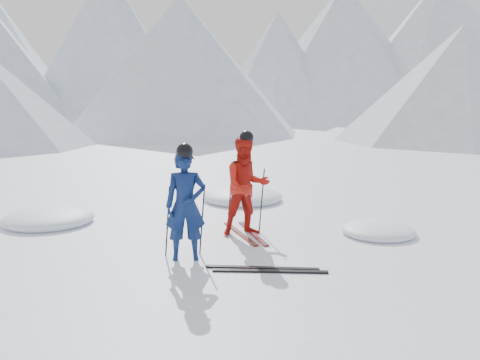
{
  "coord_description": "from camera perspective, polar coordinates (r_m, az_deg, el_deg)",
  "views": [
    {
      "loc": [
        -1.82,
        -8.28,
        2.56
      ],
      "look_at": [
        -1.39,
        0.5,
        1.1
      ],
      "focal_mm": 38.0,
      "sensor_mm": 36.0,
      "label": 1
    }
  ],
  "objects": [
    {
      "name": "ground",
      "position": [
        8.86,
        9.23,
        -7.5
      ],
      "size": [
        160.0,
        160.0,
        0.0
      ],
      "primitive_type": "plane",
      "color": "white",
      "rests_on": "ground"
    },
    {
      "name": "mountain_range",
      "position": [
        44.43,
        7.15,
        14.74
      ],
      "size": [
        106.15,
        62.94,
        15.53
      ],
      "color": "#B2BCD1",
      "rests_on": "ground"
    },
    {
      "name": "skier_blue",
      "position": [
        7.98,
        -6.13,
        -2.86
      ],
      "size": [
        0.66,
        0.46,
        1.74
      ],
      "primitive_type": "imported",
      "rotation": [
        0.0,
        0.0,
        0.07
      ],
      "color": "#0C1D4D",
      "rests_on": "ground"
    },
    {
      "name": "skier_red",
      "position": [
        9.36,
        0.73,
        -0.7
      ],
      "size": [
        1.03,
        0.89,
        1.83
      ],
      "primitive_type": "imported",
      "rotation": [
        0.0,
        0.0,
        0.25
      ],
      "color": "red",
      "rests_on": "ground"
    },
    {
      "name": "pole_blue_left",
      "position": [
        8.22,
        -8.13,
        -4.62
      ],
      "size": [
        0.12,
        0.08,
        1.16
      ],
      "primitive_type": "cylinder",
      "rotation": [
        0.05,
        0.08,
        0.0
      ],
      "color": "black",
      "rests_on": "ground"
    },
    {
      "name": "pole_blue_right",
      "position": [
        8.28,
        -4.27,
        -4.44
      ],
      "size": [
        0.12,
        0.07,
        1.16
      ],
      "primitive_type": "cylinder",
      "rotation": [
        -0.04,
        0.08,
        0.0
      ],
      "color": "black",
      "rests_on": "ground"
    },
    {
      "name": "pole_red_left",
      "position": [
        9.65,
        -1.15,
        -2.23
      ],
      "size": [
        0.12,
        0.1,
        1.22
      ],
      "primitive_type": "cylinder",
      "rotation": [
        0.06,
        0.08,
        0.0
      ],
      "color": "black",
      "rests_on": "ground"
    },
    {
      "name": "pole_red_right",
      "position": [
        9.59,
        2.46,
        -2.32
      ],
      "size": [
        0.12,
        0.09,
        1.22
      ],
      "primitive_type": "cylinder",
      "rotation": [
        -0.05,
        0.08,
        0.0
      ],
      "color": "black",
      "rests_on": "ground"
    },
    {
      "name": "ski_worn_left",
      "position": [
        9.55,
        -0.01,
        -6.02
      ],
      "size": [
        0.57,
        1.66,
        0.03
      ],
      "primitive_type": "cube",
      "rotation": [
        0.0,
        0.0,
        0.29
      ],
      "color": "black",
      "rests_on": "ground"
    },
    {
      "name": "ski_worn_right",
      "position": [
        9.57,
        1.44,
        -6.0
      ],
      "size": [
        0.45,
        1.68,
        0.03
      ],
      "primitive_type": "cube",
      "rotation": [
        0.0,
        0.0,
        0.22
      ],
      "color": "black",
      "rests_on": "ground"
    },
    {
      "name": "ski_loose_a",
      "position": [
        7.72,
        2.52,
        -9.83
      ],
      "size": [
        1.7,
        0.32,
        0.03
      ],
      "primitive_type": "cube",
      "rotation": [
        0.0,
        0.0,
        1.44
      ],
      "color": "black",
      "rests_on": "ground"
    },
    {
      "name": "ski_loose_b",
      "position": [
        7.59,
        3.39,
        -10.19
      ],
      "size": [
        1.7,
        0.26,
        0.03
      ],
      "primitive_type": "cube",
      "rotation": [
        0.0,
        0.0,
        1.47
      ],
      "color": "black",
      "rests_on": "ground"
    },
    {
      "name": "snow_lumps",
      "position": [
        10.98,
        -1.28,
        -4.05
      ],
      "size": [
        10.66,
        5.77,
        0.43
      ],
      "color": "white",
      "rests_on": "ground"
    }
  ]
}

